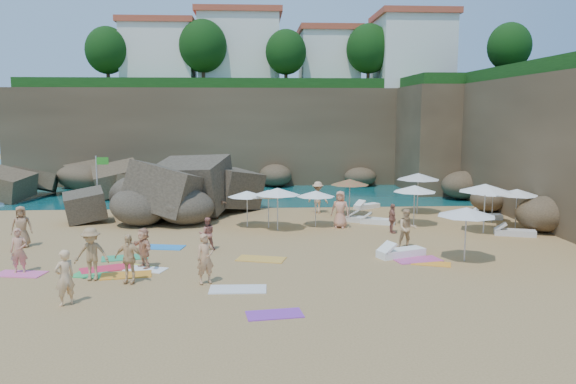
{
  "coord_description": "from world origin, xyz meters",
  "views": [
    {
      "loc": [
        0.35,
        -25.08,
        5.96
      ],
      "look_at": [
        2.0,
        3.0,
        2.0
      ],
      "focal_mm": 35.0,
      "sensor_mm": 36.0,
      "label": 1
    }
  ],
  "objects": [
    {
      "name": "cliff_right",
      "position": [
        19.0,
        8.0,
        4.0
      ],
      "size": [
        8.0,
        30.0,
        8.0
      ],
      "primitive_type": "cube",
      "color": "brown",
      "rests_on": "ground"
    },
    {
      "name": "parasol_5",
      "position": [
        -0.09,
        4.05,
        1.77
      ],
      "size": [
        2.04,
        2.04,
        1.93
      ],
      "color": "silver",
      "rests_on": "ground"
    },
    {
      "name": "person_stand_1",
      "position": [
        -1.78,
        -0.88,
        0.73
      ],
      "size": [
        0.8,
        0.67,
        1.46
      ],
      "primitive_type": "imported",
      "rotation": [
        0.0,
        0.0,
        3.32
      ],
      "color": "#AD6556",
      "rests_on": "ground"
    },
    {
      "name": "cliff_back",
      "position": [
        2.0,
        25.0,
        4.0
      ],
      "size": [
        44.0,
        8.0,
        8.0
      ],
      "primitive_type": "cube",
      "color": "brown",
      "rests_on": "ground"
    },
    {
      "name": "person_lie_4",
      "position": [
        -1.42,
        -5.85,
        0.21
      ],
      "size": [
        1.32,
        1.87,
        0.42
      ],
      "primitive_type": "imported",
      "rotation": [
        0.0,
        0.0,
        0.43
      ],
      "color": "tan",
      "rests_on": "ground"
    },
    {
      "name": "towel_11",
      "position": [
        -5.09,
        -2.06,
        0.02
      ],
      "size": [
        2.02,
        1.33,
        0.03
      ],
      "primitive_type": "cube",
      "rotation": [
        0.0,
        0.0,
        0.23
      ],
      "color": "#2EA265",
      "rests_on": "ground"
    },
    {
      "name": "towel_5",
      "position": [
        -3.88,
        -3.88,
        0.01
      ],
      "size": [
        1.74,
        1.23,
        0.03
      ],
      "primitive_type": "cube",
      "rotation": [
        0.0,
        0.0,
        -0.32
      ],
      "color": "white",
      "rests_on": "ground"
    },
    {
      "name": "person_lie_5",
      "position": [
        7.04,
        -1.12,
        0.33
      ],
      "size": [
        0.93,
        1.78,
        0.66
      ],
      "primitive_type": "imported",
      "rotation": [
        0.0,
        0.0,
        -0.05
      ],
      "color": "tan",
      "rests_on": "ground"
    },
    {
      "name": "cliff_corner",
      "position": [
        17.0,
        20.0,
        4.0
      ],
      "size": [
        10.0,
        12.0,
        8.0
      ],
      "primitive_type": "cube",
      "color": "brown",
      "rests_on": "ground"
    },
    {
      "name": "clifftop_buildings",
      "position": [
        2.96,
        25.79,
        11.24
      ],
      "size": [
        28.48,
        9.48,
        7.0
      ],
      "color": "white",
      "rests_on": "cliff_back"
    },
    {
      "name": "rock_promontory",
      "position": [
        -11.0,
        16.0,
        0.0
      ],
      "size": [
        12.0,
        7.0,
        2.0
      ],
      "primitive_type": null,
      "color": "brown",
      "rests_on": "ground"
    },
    {
      "name": "parasol_0",
      "position": [
        1.03,
        3.78,
        1.84
      ],
      "size": [
        2.12,
        2.12,
        2.0
      ],
      "color": "silver",
      "rests_on": "ground"
    },
    {
      "name": "lounger_1",
      "position": [
        6.29,
        4.92,
        0.15
      ],
      "size": [
        2.0,
        1.49,
        0.3
      ],
      "primitive_type": "cube",
      "rotation": [
        0.0,
        0.0,
        -0.5
      ],
      "color": "silver",
      "rests_on": "ground"
    },
    {
      "name": "towel_10",
      "position": [
        7.33,
        -3.69,
        0.01
      ],
      "size": [
        1.69,
        1.23,
        0.03
      ],
      "primitive_type": "cube",
      "rotation": [
        0.0,
        0.0,
        -0.34
      ],
      "color": "#FF9E28",
      "rests_on": "ground"
    },
    {
      "name": "towel_8",
      "position": [
        -3.78,
        -0.3,
        0.02
      ],
      "size": [
        1.97,
        1.24,
        0.03
      ],
      "primitive_type": "cube",
      "rotation": [
        0.0,
        0.0,
        -0.19
      ],
      "color": "#2987DE",
      "rests_on": "ground"
    },
    {
      "name": "parasol_1",
      "position": [
        3.52,
        3.95,
        1.76
      ],
      "size": [
        2.03,
        2.03,
        1.92
      ],
      "color": "silver",
      "rests_on": "ground"
    },
    {
      "name": "person_stand_6",
      "position": [
        -5.6,
        -7.8,
        0.89
      ],
      "size": [
        0.76,
        0.76,
        1.78
      ],
      "primitive_type": "imported",
      "rotation": [
        0.0,
        0.0,
        3.93
      ],
      "color": "#EAB985",
      "rests_on": "ground"
    },
    {
      "name": "person_lie_0",
      "position": [
        -5.52,
        -5.19,
        0.25
      ],
      "size": [
        1.26,
        1.92,
        0.5
      ],
      "primitive_type": "imported",
      "rotation": [
        0.0,
        0.0,
        0.02
      ],
      "color": "#A37E51",
      "rests_on": "ground"
    },
    {
      "name": "towel_13",
      "position": [
        -0.27,
        -6.57,
        0.02
      ],
      "size": [
        1.96,
        1.01,
        0.03
      ],
      "primitive_type": "cube",
      "rotation": [
        0.0,
        0.0,
        -0.02
      ],
      "color": "white",
      "rests_on": "ground"
    },
    {
      "name": "parasol_6",
      "position": [
        5.85,
        7.09,
        1.98
      ],
      "size": [
        2.28,
        2.28,
        2.16
      ],
      "color": "silver",
      "rests_on": "ground"
    },
    {
      "name": "lounger_2",
      "position": [
        13.3,
        5.47,
        0.15
      ],
      "size": [
        1.97,
        0.87,
        0.3
      ],
      "primitive_type": "cube",
      "rotation": [
        0.0,
        0.0,
        -0.13
      ],
      "color": "white",
      "rests_on": "ground"
    },
    {
      "name": "parasol_8",
      "position": [
        13.87,
        2.88,
        1.91
      ],
      "size": [
        2.2,
        2.2,
        2.08
      ],
      "color": "silver",
      "rests_on": "ground"
    },
    {
      "name": "towel_1",
      "position": [
        -8.44,
        -4.25,
        0.02
      ],
      "size": [
        1.91,
        1.18,
        0.03
      ],
      "primitive_type": "cube",
      "rotation": [
        0.0,
        0.0,
        -0.17
      ],
      "color": "pink",
      "rests_on": "ground"
    },
    {
      "name": "parasol_3",
      "position": [
        13.33,
        4.54,
        1.71
      ],
      "size": [
        1.97,
        1.97,
        1.86
      ],
      "color": "silver",
      "rests_on": "ground"
    },
    {
      "name": "parasol_4",
      "position": [
        8.79,
        3.94,
        1.99
      ],
      "size": [
        2.3,
        2.3,
        2.17
      ],
      "color": "silver",
      "rests_on": "ground"
    },
    {
      "name": "towel_7",
      "position": [
        -5.42,
        -3.7,
        0.02
      ],
      "size": [
        2.11,
        1.62,
        0.03
      ],
      "primitive_type": "cube",
      "rotation": [
        0.0,
        0.0,
        0.4
      ],
      "color": "#E72846",
      "rests_on": "ground"
    },
    {
      "name": "flag_pole",
      "position": [
        -8.4,
        6.7,
        2.31
      ],
      "size": [
        0.7,
        0.11,
        3.61
      ],
      "color": "silver",
      "rests_on": "ground"
    },
    {
      "name": "towel_9",
      "position": [
        6.94,
        -3.13,
        0.02
      ],
      "size": [
        2.05,
        1.33,
        0.03
      ],
      "primitive_type": "cube",
      "rotation": [
        0.0,
        0.0,
        0.22
      ],
      "color": "#CA4E93",
      "rests_on": "ground"
    },
    {
      "name": "parasol_9",
      "position": [
        1.48,
        3.15,
        2.01
      ],
      "size": [
        2.32,
        2.32,
        2.19
      ],
      "color": "silver",
      "rests_on": "ground"
    },
    {
      "name": "parasol_2",
      "position": [
        10.03,
        7.56,
        2.23
      ],
      "size": [
        2.57,
        2.57,
        2.43
      ],
      "color": "silver",
      "rests_on": "ground"
    },
    {
      "name": "person_stand_2",
      "position": [
        4.09,
        8.03,
        0.95
      ],
      "size": [
        1.33,
        1.01,
        1.9
      ],
      "primitive_type": "imported",
      "rotation": [
        0.0,
        0.0,
        2.67
      ],
      "color": "tan",
      "rests_on": "ground"
    },
    {
      "name": "lounger_3",
      "position": [
        6.98,
        4.5,
        0.14
      ],
      "size": [
        1.96,
        1.23,
        0.29
      ],
      "primitive_type": "cube",
      "rotation": [
        0.0,
        0.0,
        -0.36
      ],
      "color": "white",
      "rests_on": "ground"
    },
    {
      "name": "lounger_0",
      "position": [
        7.37,
        9.47,
        0.14
      ],
      "size": [
        1.81,
        1.49,
        0.28
      ],
      "primitive_type": "cube",
      "rotation": [
        0.0,
        0.0,
        0.59
      ],
      "color": "white",
      "rests_on": "ground"
    },
    {
      "name": "lounger_4",
      "position": [
        13.06,
        1.19,
        0.15
      ],
      "size": [
        2.02,
        1.22,
        0.3
      ],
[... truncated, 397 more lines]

